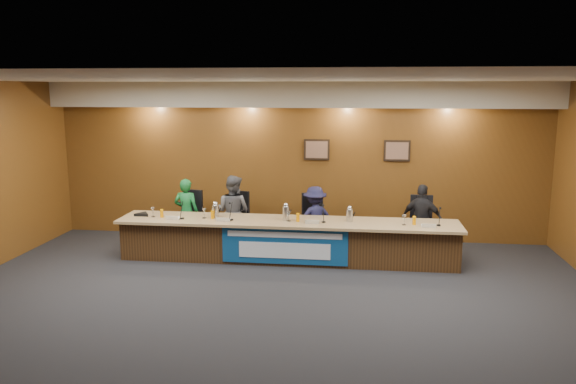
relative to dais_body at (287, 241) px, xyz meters
name	(u,v)px	position (x,y,z in m)	size (l,w,h in m)	color
floor	(266,311)	(0.00, -2.40, -0.35)	(10.00, 10.00, 0.00)	black
ceiling	(264,79)	(0.00, -2.40, 2.85)	(10.00, 8.00, 0.04)	silver
wall_back	(297,161)	(0.00, 1.60, 1.25)	(10.00, 0.04, 3.20)	#5B3613
soffit	(296,95)	(0.00, 1.35, 2.60)	(10.00, 0.50, 0.50)	beige
dais_body	(287,241)	(0.00, 0.00, 0.00)	(6.00, 0.80, 0.70)	#3D2612
dais_top	(287,222)	(0.00, -0.05, 0.38)	(6.10, 0.95, 0.05)	#997A50
banner	(284,246)	(0.00, -0.41, 0.03)	(2.20, 0.02, 0.65)	navy
banner_text_upper	(284,235)	(0.00, -0.43, 0.23)	(2.00, 0.01, 0.10)	silver
banner_text_lower	(284,251)	(0.00, -0.43, -0.05)	(1.60, 0.01, 0.28)	silver
wall_photo_left	(317,150)	(0.40, 1.57, 1.50)	(0.52, 0.04, 0.42)	black
wall_photo_right	(397,151)	(2.00, 1.57, 1.50)	(0.52, 0.04, 0.42)	black
panelist_a	(186,213)	(-2.08, 0.67, 0.32)	(0.49, 0.32, 1.35)	#135E28
panelist_b	(233,212)	(-1.14, 0.67, 0.37)	(0.70, 0.54, 1.43)	#4D4D52
panelist_c	(315,219)	(0.44, 0.67, 0.27)	(0.81, 0.46, 1.25)	#181736
panelist_d	(422,220)	(2.44, 0.67, 0.31)	(0.78, 0.32, 1.33)	black
office_chair_a	(188,221)	(-2.08, 0.77, 0.13)	(0.48, 0.48, 0.08)	black
office_chair_b	(235,222)	(-1.14, 0.77, 0.13)	(0.48, 0.48, 0.08)	black
office_chair_c	(315,225)	(0.44, 0.77, 0.13)	(0.48, 0.48, 0.08)	black
office_chair_d	(421,228)	(2.44, 0.77, 0.13)	(0.48, 0.48, 0.08)	black
nameplate_a	(172,217)	(-2.05, -0.28, 0.45)	(0.24, 0.06, 0.09)	white
microphone_a	(182,218)	(-1.89, -0.18, 0.41)	(0.07, 0.07, 0.02)	black
juice_glass_a	(162,213)	(-2.30, -0.10, 0.47)	(0.06, 0.06, 0.15)	orange
water_glass_a	(153,212)	(-2.47, -0.09, 0.49)	(0.08, 0.08, 0.18)	silver
nameplate_b	(223,219)	(-1.12, -0.29, 0.45)	(0.24, 0.06, 0.09)	white
microphone_b	(231,220)	(-0.99, -0.16, 0.41)	(0.07, 0.07, 0.02)	black
juice_glass_b	(212,215)	(-1.36, -0.10, 0.47)	(0.06, 0.06, 0.15)	orange
water_glass_b	(204,213)	(-1.51, -0.07, 0.49)	(0.08, 0.08, 0.18)	silver
nameplate_c	(312,222)	(0.46, -0.27, 0.45)	(0.24, 0.06, 0.09)	white
microphone_c	(324,222)	(0.66, -0.13, 0.41)	(0.07, 0.07, 0.02)	black
juice_glass_c	(298,217)	(0.20, -0.11, 0.47)	(0.06, 0.06, 0.15)	orange
water_glass_c	(289,216)	(0.04, -0.10, 0.49)	(0.08, 0.08, 0.18)	silver
nameplate_d	(429,225)	(2.45, -0.30, 0.45)	(0.24, 0.06, 0.09)	white
microphone_d	(439,225)	(2.64, -0.12, 0.41)	(0.07, 0.07, 0.02)	black
juice_glass_d	(414,220)	(2.22, -0.10, 0.47)	(0.06, 0.06, 0.15)	orange
water_glass_d	(404,220)	(2.05, -0.13, 0.49)	(0.08, 0.08, 0.18)	silver
carafe_left	(216,211)	(-1.32, 0.01, 0.52)	(0.13, 0.13, 0.23)	silver
carafe_mid	(286,213)	(-0.02, -0.05, 0.53)	(0.12, 0.12, 0.25)	silver
carafe_right	(350,215)	(1.11, 0.00, 0.51)	(0.12, 0.12, 0.22)	silver
speakerphone	(143,214)	(-2.71, -0.01, 0.43)	(0.32, 0.32, 0.05)	black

